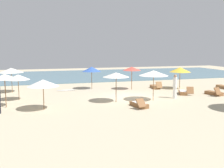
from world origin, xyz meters
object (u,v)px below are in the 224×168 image
(umbrella_6, at_px, (154,73))
(lounger_2, at_px, (183,92))
(surfboard, at_px, (66,90))
(umbrella_2, at_px, (132,69))
(umbrella_7, at_px, (180,70))
(lounger_0, at_px, (155,87))
(umbrella_4, at_px, (92,69))
(lounger_1, at_px, (139,104))
(umbrella_0, at_px, (116,75))
(umbrella_5, at_px, (11,70))
(person_0, at_px, (175,86))
(umbrella_3, at_px, (43,83))
(umbrella_8, at_px, (5,77))
(umbrella_1, at_px, (18,77))
(lounger_5, at_px, (224,87))
(lounger_3, at_px, (214,93))

(umbrella_6, bearing_deg, lounger_2, 24.98)
(surfboard, bearing_deg, umbrella_2, -9.53)
(umbrella_7, relative_size, lounger_0, 1.22)
(umbrella_7, bearing_deg, umbrella_4, 165.20)
(lounger_1, bearing_deg, umbrella_0, 116.88)
(umbrella_5, bearing_deg, person_0, -26.53)
(umbrella_3, xyz_separation_m, umbrella_5, (-2.58, 7.35, 0.26))
(umbrella_2, distance_m, umbrella_8, 11.69)
(umbrella_3, relative_size, lounger_0, 1.18)
(umbrella_5, height_order, lounger_0, umbrella_5)
(umbrella_7, distance_m, lounger_2, 3.50)
(umbrella_1, height_order, lounger_2, umbrella_1)
(umbrella_7, distance_m, surfboard, 11.07)
(umbrella_2, xyz_separation_m, lounger_1, (-2.08, -7.10, -1.82))
(lounger_5, bearing_deg, umbrella_5, 170.71)
(lounger_1, xyz_separation_m, lounger_5, (10.97, 5.15, -0.00))
(lounger_1, distance_m, lounger_2, 6.46)
(surfboard, bearing_deg, lounger_5, -11.22)
(umbrella_2, distance_m, surfboard, 6.49)
(umbrella_0, xyz_separation_m, lounger_3, (8.79, 0.36, -1.84))
(umbrella_3, xyz_separation_m, umbrella_8, (-2.42, 1.35, 0.33))
(umbrella_3, bearing_deg, umbrella_5, 109.32)
(umbrella_0, relative_size, surfboard, 1.20)
(umbrella_1, bearing_deg, umbrella_3, -64.36)
(umbrella_6, height_order, lounger_0, umbrella_6)
(umbrella_3, bearing_deg, lounger_2, 11.70)
(umbrella_5, relative_size, umbrella_8, 0.98)
(umbrella_6, height_order, person_0, umbrella_6)
(lounger_2, bearing_deg, umbrella_3, -168.30)
(umbrella_1, xyz_separation_m, umbrella_4, (6.41, 3.72, 0.16))
(lounger_0, relative_size, person_0, 0.91)
(surfboard, bearing_deg, umbrella_6, -47.40)
(person_0, bearing_deg, umbrella_6, -170.65)
(umbrella_6, distance_m, lounger_5, 9.93)
(lounger_1, bearing_deg, umbrella_5, 136.30)
(lounger_0, distance_m, person_0, 5.05)
(umbrella_2, height_order, umbrella_8, umbrella_8)
(lounger_3, bearing_deg, umbrella_0, -177.63)
(lounger_5, height_order, person_0, person_0)
(umbrella_2, relative_size, lounger_1, 1.22)
(umbrella_3, distance_m, person_0, 10.12)
(umbrella_8, bearing_deg, umbrella_7, 14.13)
(umbrella_7, height_order, lounger_2, umbrella_7)
(umbrella_5, bearing_deg, lounger_5, -9.29)
(surfboard, bearing_deg, umbrella_1, -138.90)
(lounger_2, bearing_deg, umbrella_8, -175.66)
(umbrella_6, height_order, surfboard, umbrella_6)
(umbrella_4, height_order, umbrella_5, umbrella_5)
(lounger_5, bearing_deg, umbrella_0, -165.35)
(umbrella_6, xyz_separation_m, umbrella_7, (4.90, 4.49, -0.23))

